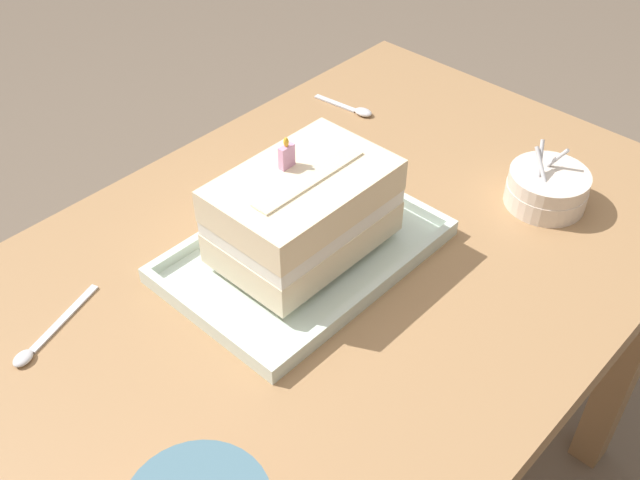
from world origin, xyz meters
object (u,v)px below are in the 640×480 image
Objects in this scene: serving_spoon_by_bowls at (40,341)px; birthday_cake at (304,211)px; serving_spoon_near_tray at (356,110)px; foil_tray at (304,253)px; bowl_stack at (547,188)px.

birthday_cake is at bearing -21.00° from serving_spoon_by_bowls.
birthday_cake reaches higher than serving_spoon_by_bowls.
serving_spoon_near_tray is at bearing 30.22° from birthday_cake.
serving_spoon_near_tray is 0.82× the size of serving_spoon_by_bowls.
birthday_cake is 0.37m from serving_spoon_by_bowls.
birthday_cake reaches higher than serving_spoon_near_tray.
foil_tray reaches higher than serving_spoon_by_bowls.
birthday_cake is 1.58× the size of serving_spoon_by_bowls.
birthday_cake is 1.93× the size of serving_spoon_near_tray.
foil_tray is 0.36m from serving_spoon_by_bowls.
birthday_cake is at bearing 90.00° from foil_tray.
foil_tray is 0.08m from birthday_cake.
bowl_stack is at bearing -90.55° from serving_spoon_near_tray.
foil_tray is at bearing -90.00° from birthday_cake.
foil_tray is 3.04× the size of serving_spoon_near_tray.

